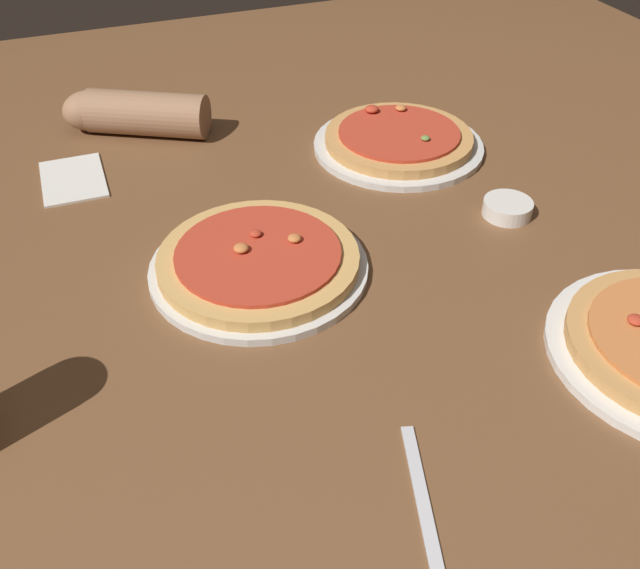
{
  "coord_description": "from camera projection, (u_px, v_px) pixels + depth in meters",
  "views": [
    {
      "loc": [
        -0.27,
        -0.69,
        0.62
      ],
      "look_at": [
        0.0,
        0.0,
        0.02
      ],
      "focal_mm": 39.36,
      "sensor_mm": 36.0,
      "label": 1
    }
  ],
  "objects": [
    {
      "name": "diner_arm",
      "position": [
        131.0,
        113.0,
        1.32
      ],
      "size": [
        0.27,
        0.19,
        0.08
      ],
      "color": "#936B4C",
      "rests_on": "ground_plane"
    },
    {
      "name": "pizza_plate_far",
      "position": [
        259.0,
        262.0,
        1.0
      ],
      "size": [
        0.31,
        0.31,
        0.05
      ],
      "color": "silver",
      "rests_on": "ground_plane"
    },
    {
      "name": "pizza_plate_side",
      "position": [
        398.0,
        141.0,
        1.29
      ],
      "size": [
        0.31,
        0.31,
        0.05
      ],
      "color": "silver",
      "rests_on": "ground_plane"
    },
    {
      "name": "ramekin_sauce",
      "position": [
        507.0,
        208.0,
        1.12
      ],
      "size": [
        0.08,
        0.08,
        0.03
      ],
      "primitive_type": "cylinder",
      "color": "silver",
      "rests_on": "ground_plane"
    },
    {
      "name": "napkin_folded",
      "position": [
        73.0,
        178.0,
        1.21
      ],
      "size": [
        0.11,
        0.16,
        0.01
      ],
      "primitive_type": "cube",
      "rotation": [
        0.0,
        0.0,
        -0.01
      ],
      "color": "silver",
      "rests_on": "ground_plane"
    },
    {
      "name": "ground_plane",
      "position": [
        320.0,
        304.0,
        0.98
      ],
      "size": [
        2.4,
        2.4,
        0.03
      ],
      "primitive_type": "cube",
      "color": "brown"
    },
    {
      "name": "fork_left",
      "position": [
        427.0,
        518.0,
        0.7
      ],
      "size": [
        0.08,
        0.22,
        0.01
      ],
      "color": "silver",
      "rests_on": "ground_plane"
    }
  ]
}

